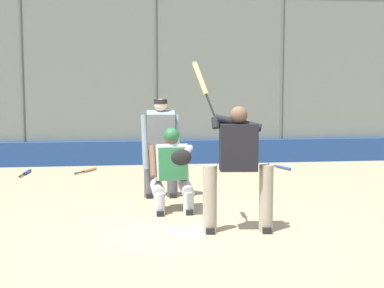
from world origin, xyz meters
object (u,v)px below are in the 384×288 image
Objects in this scene: batter_at_plate at (238,164)px; umpire_home at (161,145)px; spare_bat_third_base_side at (88,170)px; catcher_behind_plate at (172,169)px; spare_bat_by_padding at (282,167)px; spare_bat_near_backstop at (26,173)px.

batter_at_plate reaches higher than umpire_home.
spare_bat_third_base_side is (1.42, -3.02, -0.87)m from umpire_home.
catcher_behind_plate is at bearing -129.18° from spare_bat_third_base_side.
spare_bat_third_base_side is (1.52, -4.07, -0.63)m from catcher_behind_plate.
batter_at_plate is at bearing -40.74° from spare_bat_by_padding.
umpire_home is 4.05m from spare_bat_near_backstop.
batter_at_plate is at bearing -139.78° from spare_bat_near_backstop.
batter_at_plate is at bearing -126.68° from spare_bat_third_base_side.
umpire_home reaches higher than spare_bat_near_backstop.
spare_bat_near_backstop and spare_bat_third_base_side have the same top height.
catcher_behind_plate is 1.09m from umpire_home.
umpire_home reaches higher than spare_bat_by_padding.
batter_at_plate is 6.33m from spare_bat_near_backstop.
umpire_home is 4.27m from spare_bat_by_padding.
umpire_home is at bearing -87.41° from catcher_behind_plate.
spare_bat_near_backstop is at bearing -50.15° from batter_at_plate.
spare_bat_near_backstop is (3.57, -5.16, -0.86)m from batter_at_plate.
spare_bat_by_padding is at bearing -129.06° from catcher_behind_plate.
batter_at_plate is 5.84m from spare_bat_third_base_side.
umpire_home is at bearing -64.08° from spare_bat_by_padding.
spare_bat_near_backstop is 1.15× the size of spare_bat_third_base_side.
spare_bat_third_base_side is (2.25, -5.32, -0.86)m from batter_at_plate.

